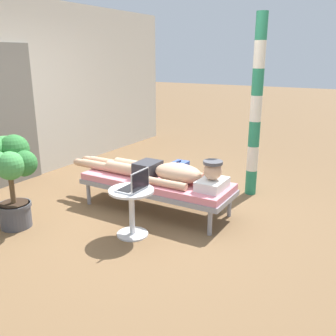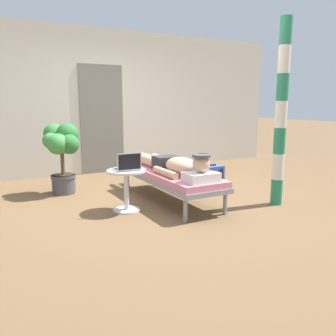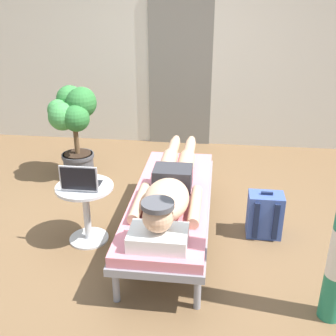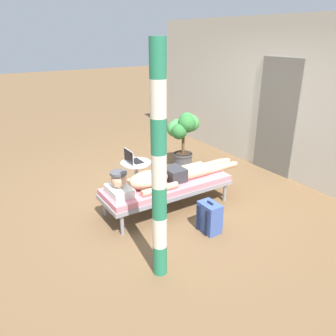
# 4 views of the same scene
# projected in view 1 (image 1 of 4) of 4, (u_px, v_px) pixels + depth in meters

# --- Properties ---
(ground_plane) EXTENTS (40.00, 40.00, 0.00)m
(ground_plane) POSITION_uv_depth(u_px,v_px,m) (138.00, 214.00, 4.56)
(ground_plane) COLOR brown
(house_wall_back) EXTENTS (7.60, 0.20, 2.70)m
(house_wall_back) POSITION_uv_depth(u_px,v_px,m) (13.00, 92.00, 5.50)
(house_wall_back) COLOR beige
(house_wall_back) RESTS_ON ground
(house_door_panel) EXTENTS (0.84, 0.03, 2.04)m
(house_door_panel) POSITION_uv_depth(u_px,v_px,m) (11.00, 116.00, 5.41)
(house_door_panel) COLOR slate
(house_door_panel) RESTS_ON ground
(lounge_chair) EXTENTS (0.67, 1.92, 0.42)m
(lounge_chair) POSITION_uv_depth(u_px,v_px,m) (156.00, 184.00, 4.58)
(lounge_chair) COLOR gray
(lounge_chair) RESTS_ON ground
(person_reclining) EXTENTS (0.53, 2.17, 0.33)m
(person_reclining) POSITION_uv_depth(u_px,v_px,m) (161.00, 171.00, 4.49)
(person_reclining) COLOR white
(person_reclining) RESTS_ON lounge_chair
(side_table) EXTENTS (0.48, 0.48, 0.52)m
(side_table) POSITION_uv_depth(u_px,v_px,m) (132.00, 204.00, 3.93)
(side_table) COLOR silver
(side_table) RESTS_ON ground
(laptop) EXTENTS (0.31, 0.24, 0.23)m
(laptop) POSITION_uv_depth(u_px,v_px,m) (135.00, 185.00, 3.84)
(laptop) COLOR silver
(laptop) RESTS_ON side_table
(backpack) EXTENTS (0.30, 0.26, 0.42)m
(backpack) POSITION_uv_depth(u_px,v_px,m) (178.00, 176.00, 5.36)
(backpack) COLOR #3F59A5
(backpack) RESTS_ON ground
(potted_plant) EXTENTS (0.53, 0.57, 1.05)m
(potted_plant) POSITION_uv_depth(u_px,v_px,m) (10.00, 167.00, 4.03)
(potted_plant) COLOR #4C4C51
(potted_plant) RESTS_ON ground
(porch_post) EXTENTS (0.15, 0.15, 2.39)m
(porch_post) POSITION_uv_depth(u_px,v_px,m) (256.00, 108.00, 4.89)
(porch_post) COLOR #267F59
(porch_post) RESTS_ON ground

